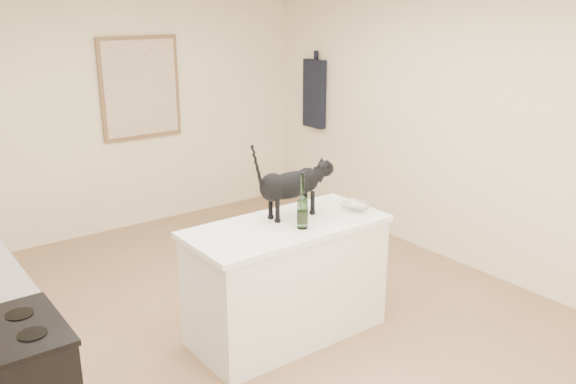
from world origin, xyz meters
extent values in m
plane|color=#946F4F|center=(0.00, 0.00, 0.00)|extent=(5.50, 5.50, 0.00)
plane|color=beige|center=(0.00, 2.75, 1.30)|extent=(4.50, 0.00, 4.50)
plane|color=beige|center=(2.25, 0.00, 1.30)|extent=(0.00, 5.50, 5.50)
cube|color=white|center=(0.10, -0.20, 0.43)|extent=(1.44, 0.67, 0.86)
cube|color=white|center=(0.10, -0.20, 0.88)|extent=(1.50, 0.70, 0.04)
cube|color=brown|center=(0.30, 2.72, 1.55)|extent=(0.90, 0.03, 1.10)
cube|color=beige|center=(0.30, 2.70, 1.55)|extent=(0.82, 0.00, 1.02)
cube|color=black|center=(2.19, 2.05, 1.40)|extent=(0.08, 0.34, 0.80)
cylinder|color=#285D25|center=(0.14, -0.34, 1.08)|extent=(0.09, 0.09, 0.36)
imported|color=white|center=(0.71, -0.29, 0.93)|extent=(0.30, 0.30, 0.06)
camera|label=1|loc=(-2.35, -3.49, 2.44)|focal=37.56mm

